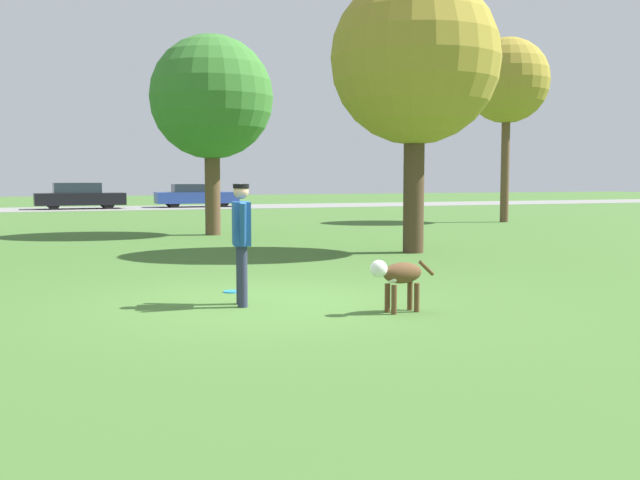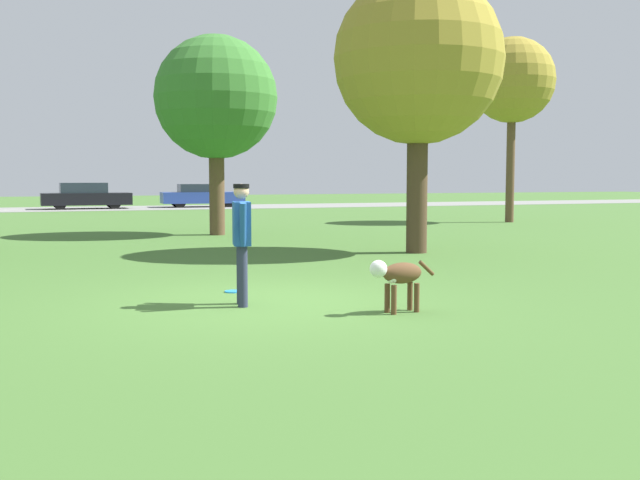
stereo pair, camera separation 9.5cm
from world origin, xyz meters
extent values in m
plane|color=#426B2D|center=(0.00, 0.00, 0.00)|extent=(120.00, 120.00, 0.00)
cube|color=gray|center=(0.00, 32.15, 0.01)|extent=(120.00, 6.00, 0.01)
cylinder|color=#2D334C|center=(-0.34, 0.02, 0.41)|extent=(0.15, 0.15, 0.81)
cylinder|color=#2D334C|center=(-0.39, -0.23, 0.41)|extent=(0.15, 0.15, 0.81)
cube|color=#1E4C93|center=(-0.36, -0.10, 1.10)|extent=(0.30, 0.50, 0.58)
cylinder|color=#1E4C93|center=(-0.32, 0.15, 1.10)|extent=(0.13, 0.22, 0.58)
cylinder|color=#1E4C93|center=(-0.41, -0.36, 1.10)|extent=(0.13, 0.22, 0.58)
sphere|color=tan|center=(-0.36, -0.10, 1.52)|extent=(0.24, 0.24, 0.20)
cylinder|color=black|center=(-0.36, -0.10, 1.59)|extent=(0.25, 0.25, 0.06)
ellipsoid|color=brown|center=(1.42, -1.29, 0.50)|extent=(0.60, 0.35, 0.27)
ellipsoid|color=white|center=(1.26, -1.32, 0.46)|extent=(0.17, 0.21, 0.15)
sphere|color=white|center=(1.06, -1.35, 0.58)|extent=(0.25, 0.25, 0.22)
cylinder|color=brown|center=(1.25, -1.39, 0.18)|extent=(0.08, 0.08, 0.37)
cylinder|color=brown|center=(1.23, -1.25, 0.18)|extent=(0.08, 0.08, 0.37)
cylinder|color=brown|center=(1.60, -1.34, 0.18)|extent=(0.08, 0.08, 0.37)
cylinder|color=brown|center=(1.58, -1.19, 0.18)|extent=(0.08, 0.08, 0.37)
cylinder|color=brown|center=(1.79, -1.24, 0.54)|extent=(0.24, 0.08, 0.21)
cylinder|color=#268CE5|center=(-0.21, 1.08, 0.01)|extent=(0.26, 0.26, 0.02)
torus|color=#268CE5|center=(-0.21, 1.08, 0.01)|extent=(0.25, 0.25, 0.02)
cylinder|color=#4C3826|center=(5.04, 5.35, 1.45)|extent=(0.47, 0.47, 2.90)
sphere|color=olive|center=(5.04, 5.35, 4.32)|extent=(3.78, 3.78, 3.78)
cylinder|color=brown|center=(13.64, 14.40, 2.06)|extent=(0.32, 0.32, 4.12)
sphere|color=olive|center=(13.64, 14.40, 5.31)|extent=(3.18, 3.18, 3.18)
cylinder|color=brown|center=(1.91, 12.05, 1.34)|extent=(0.45, 0.45, 2.68)
sphere|color=#38752D|center=(1.91, 12.05, 4.03)|extent=(3.60, 3.60, 3.60)
cube|color=black|center=(-0.88, 32.00, 0.53)|extent=(4.66, 1.85, 0.64)
cube|color=#232D38|center=(-1.02, 32.00, 1.13)|extent=(2.45, 1.53, 0.55)
cylinder|color=black|center=(0.47, 32.77, 0.31)|extent=(0.62, 0.22, 0.62)
cylinder|color=black|center=(0.53, 31.35, 0.31)|extent=(0.62, 0.22, 0.62)
cylinder|color=black|center=(-2.28, 32.66, 0.31)|extent=(0.62, 0.22, 0.62)
cylinder|color=black|center=(-2.23, 31.24, 0.31)|extent=(0.62, 0.22, 0.62)
cube|color=#284293|center=(5.43, 32.39, 0.54)|extent=(4.62, 1.90, 0.63)
cube|color=#232D38|center=(5.30, 32.39, 1.08)|extent=(2.42, 1.59, 0.46)
cylinder|color=black|center=(6.82, 33.12, 0.32)|extent=(0.65, 0.22, 0.64)
cylinder|color=black|center=(6.78, 31.59, 0.32)|extent=(0.65, 0.22, 0.64)
cylinder|color=black|center=(4.08, 33.19, 0.32)|extent=(0.65, 0.22, 0.64)
cylinder|color=black|center=(4.04, 31.66, 0.32)|extent=(0.65, 0.22, 0.64)
camera|label=1|loc=(-2.84, -9.72, 1.72)|focal=42.00mm
camera|label=2|loc=(-2.76, -9.75, 1.72)|focal=42.00mm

